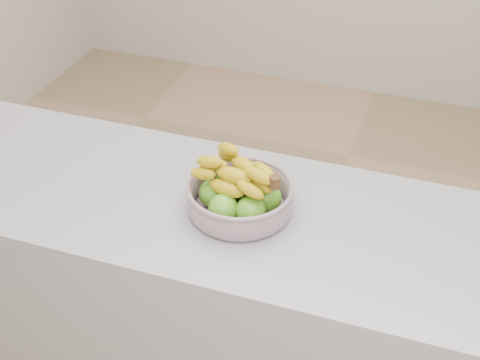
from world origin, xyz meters
name	(u,v)px	position (x,y,z in m)	size (l,w,h in m)	color
ground	(287,316)	(0.00, 0.00, 0.00)	(4.00, 4.00, 0.00)	#9E7C61
counter	(249,328)	(0.00, -0.50, 0.45)	(2.00, 0.60, 0.90)	gray
fruit_bowl	(240,195)	(-0.03, -0.50, 0.95)	(0.28, 0.28, 0.16)	#A9B7CB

